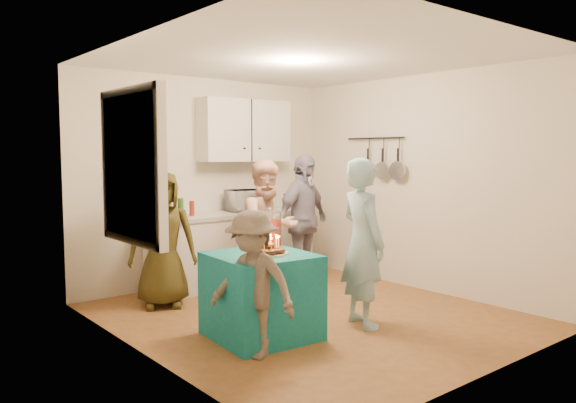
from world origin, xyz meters
TOP-DOWN VIEW (x-y plane):
  - floor at (0.00, 0.00)m, footprint 4.00×4.00m
  - ceiling at (0.00, 0.00)m, footprint 4.00×4.00m
  - back_wall at (0.00, 2.00)m, footprint 3.60×3.60m
  - left_wall at (-1.80, 0.00)m, footprint 4.00×4.00m
  - right_wall at (1.80, 0.00)m, footprint 4.00×4.00m
  - window_night at (-1.77, 0.30)m, footprint 0.04×1.00m
  - counter at (0.20, 1.70)m, footprint 2.20×0.58m
  - countertop at (0.20, 1.70)m, footprint 2.24×0.62m
  - upper_cabinet at (0.50, 1.85)m, footprint 1.30×0.30m
  - pot_rack at (1.72, 0.70)m, footprint 0.12×1.00m
  - microwave at (0.42, 1.70)m, footprint 0.55×0.41m
  - party_table at (-0.78, -0.22)m, footprint 0.92×0.92m
  - donut_cake at (-0.75, -0.27)m, footprint 0.38×0.38m
  - punch_jar at (-0.54, -0.03)m, footprint 0.22×0.22m
  - man_birthday at (0.18, -0.56)m, footprint 0.53×0.67m
  - woman_back_left at (-1.00, 1.26)m, footprint 0.86×0.74m
  - woman_back_center at (0.06, 0.78)m, footprint 0.80×0.64m
  - woman_back_right at (0.81, 1.05)m, footprint 1.03×0.61m
  - child_near_left at (-1.13, -0.58)m, footprint 0.71×0.89m

SIDE VIEW (x-z plane):
  - floor at x=0.00m, z-range 0.00..0.00m
  - party_table at x=-0.78m, z-range 0.00..0.76m
  - counter at x=0.20m, z-range 0.00..0.86m
  - child_near_left at x=-1.13m, z-range 0.00..1.21m
  - woman_back_left at x=-1.00m, z-range 0.00..1.48m
  - woman_back_center at x=0.06m, z-range 0.00..1.58m
  - man_birthday at x=0.18m, z-range 0.00..1.62m
  - woman_back_right at x=0.81m, z-range 0.00..1.64m
  - donut_cake at x=-0.75m, z-range 0.76..0.94m
  - countertop at x=0.20m, z-range 0.86..0.91m
  - punch_jar at x=-0.54m, z-range 0.76..1.10m
  - microwave at x=0.42m, z-range 0.91..1.19m
  - back_wall at x=0.00m, z-range 1.30..1.30m
  - left_wall at x=-1.80m, z-range 1.30..1.30m
  - right_wall at x=1.80m, z-range 1.30..1.30m
  - window_night at x=-1.77m, z-range 0.95..2.15m
  - pot_rack at x=1.72m, z-range 1.30..1.90m
  - upper_cabinet at x=0.50m, z-range 1.55..2.35m
  - ceiling at x=0.00m, z-range 2.60..2.60m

